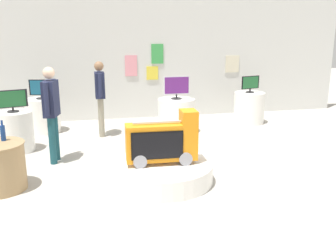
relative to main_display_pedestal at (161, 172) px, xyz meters
The scene contains 15 objects.
ground_plane 0.22m from the main_display_pedestal, 99.86° to the left, with size 30.00×30.00×0.00m, color #B2ADA3.
back_wall_display 4.63m from the main_display_pedestal, 90.34° to the left, with size 11.89×0.13×3.10m.
main_display_pedestal is the anchor object (origin of this frame).
novelty_firetruck_tv 0.48m from the main_display_pedestal, 20.39° to the right, with size 1.08×0.41×0.81m.
display_pedestal_left_rear 3.19m from the main_display_pedestal, 139.60° to the left, with size 0.67×0.67×0.77m, color white.
tv_on_left_rear 3.29m from the main_display_pedestal, 139.67° to the left, with size 0.54×0.21×0.42m.
display_pedestal_center_rear 2.88m from the main_display_pedestal, 71.81° to the left, with size 0.83×0.83×0.77m, color white.
tv_on_center_rear 3.01m from the main_display_pedestal, 71.78° to the left, with size 0.59×0.23×0.51m.
display_pedestal_right_rear 4.32m from the main_display_pedestal, 48.13° to the left, with size 0.75×0.75×0.77m, color white.
tv_on_right_rear 4.40m from the main_display_pedestal, 48.10° to the left, with size 0.49×0.20×0.41m.
display_pedestal_far_right 3.98m from the main_display_pedestal, 121.08° to the left, with size 0.75×0.75×0.77m, color white.
tv_on_far_right 4.06m from the main_display_pedestal, 121.10° to the left, with size 0.50×0.22×0.43m.
bottle_on_side_table 2.39m from the main_display_pedestal, behind, with size 0.07×0.07×0.30m.
shopper_browsing_near_truck 2.24m from the main_display_pedestal, 142.65° to the left, with size 0.27×0.55×1.67m.
shopper_browsing_rear 3.03m from the main_display_pedestal, 105.40° to the left, with size 0.20×0.56×1.62m.
Camera 1 is at (-1.03, -5.42, 2.25)m, focal length 39.89 mm.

